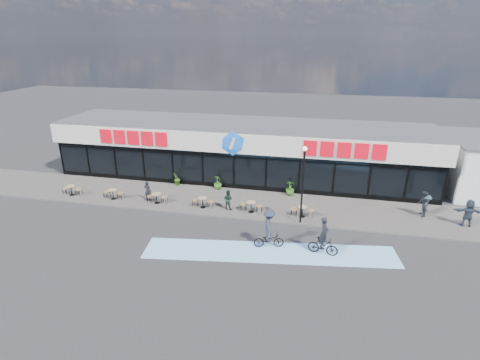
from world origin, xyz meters
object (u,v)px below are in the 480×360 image
(lamp_post, at_px, (303,178))
(cyclist_b, at_px, (323,241))
(patron_right, at_px, (228,199))
(pedestrian_a, at_px, (423,204))
(bistro_set_0, at_px, (72,189))
(pedestrian_b, at_px, (426,206))
(potted_plant_left, at_px, (177,179))
(potted_plant_right, at_px, (290,188))
(cyclist_a, at_px, (269,231))
(patron_left, at_px, (148,191))
(potted_plant_mid, at_px, (218,182))
(pedestrian_c, at_px, (468,213))

(lamp_post, bearing_deg, cyclist_b, -66.92)
(lamp_post, xyz_separation_m, patron_right, (-4.99, 0.94, -2.29))
(lamp_post, relative_size, pedestrian_a, 2.88)
(bistro_set_0, distance_m, patron_right, 12.02)
(bistro_set_0, height_order, pedestrian_b, pedestrian_b)
(lamp_post, xyz_separation_m, pedestrian_b, (7.98, 2.59, -2.24))
(bistro_set_0, height_order, potted_plant_left, potted_plant_left)
(patron_right, height_order, cyclist_b, cyclist_b)
(potted_plant_right, bearing_deg, cyclist_b, -72.00)
(pedestrian_a, xyz_separation_m, cyclist_a, (-9.36, -5.80, 0.07))
(cyclist_b, bearing_deg, patron_right, 146.28)
(bistro_set_0, relative_size, potted_plant_left, 1.42)
(patron_left, relative_size, cyclist_b, 0.66)
(pedestrian_a, relative_size, pedestrian_b, 1.15)
(bistro_set_0, xyz_separation_m, potted_plant_mid, (10.37, 3.37, 0.08))
(potted_plant_right, height_order, patron_left, patron_left)
(patron_left, xyz_separation_m, cyclist_a, (9.41, -4.38, 0.21))
(potted_plant_mid, bearing_deg, patron_right, -63.79)
(patron_right, bearing_deg, potted_plant_left, -17.83)
(bistro_set_0, relative_size, pedestrian_a, 0.88)
(lamp_post, distance_m, cyclist_a, 4.14)
(bistro_set_0, bearing_deg, patron_right, 0.20)
(pedestrian_a, bearing_deg, pedestrian_b, 98.72)
(patron_right, xyz_separation_m, pedestrian_a, (12.77, 1.63, 0.16))
(patron_left, distance_m, pedestrian_a, 18.82)
(pedestrian_c, bearing_deg, patron_right, 3.50)
(cyclist_b, bearing_deg, pedestrian_c, 29.86)
(potted_plant_right, bearing_deg, cyclist_a, -94.16)
(lamp_post, bearing_deg, pedestrian_a, 18.29)
(patron_right, bearing_deg, cyclist_a, 145.15)
(potted_plant_mid, bearing_deg, lamp_post, -32.81)
(bistro_set_0, distance_m, cyclist_b, 18.91)
(cyclist_b, bearing_deg, lamp_post, 113.08)
(potted_plant_left, xyz_separation_m, potted_plant_mid, (3.38, -0.02, -0.00))
(pedestrian_a, bearing_deg, bistro_set_0, -83.66)
(bistro_set_0, xyz_separation_m, cyclist_b, (18.43, -4.24, 0.27))
(potted_plant_right, xyz_separation_m, patron_left, (-9.95, -3.09, 0.17))
(patron_left, bearing_deg, lamp_post, 180.00)
(bistro_set_0, bearing_deg, potted_plant_left, 25.86)
(bistro_set_0, distance_m, potted_plant_right, 16.31)
(bistro_set_0, xyz_separation_m, potted_plant_left, (7.00, 3.39, 0.09))
(lamp_post, xyz_separation_m, cyclist_b, (1.42, -3.34, -2.27))
(bistro_set_0, distance_m, patron_left, 6.03)
(potted_plant_left, distance_m, pedestrian_a, 17.87)
(patron_left, bearing_deg, pedestrian_c, -172.55)
(potted_plant_left, relative_size, cyclist_b, 0.48)
(potted_plant_left, xyz_separation_m, cyclist_b, (11.43, -7.63, 0.19))
(potted_plant_mid, bearing_deg, pedestrian_a, -6.75)
(potted_plant_right, relative_size, patron_left, 0.76)
(patron_left, bearing_deg, potted_plant_mid, -138.35)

